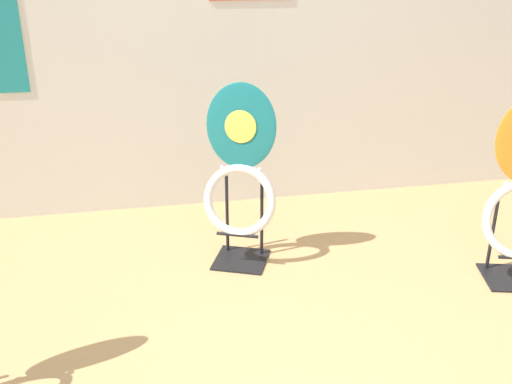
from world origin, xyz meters
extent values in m
cube|color=silver|center=(0.00, 2.32, 1.30)|extent=(8.00, 0.06, 2.60)
cube|color=black|center=(1.24, 0.98, 0.01)|extent=(0.34, 0.34, 0.01)
cylinder|color=black|center=(1.17, 1.09, 0.20)|extent=(0.02, 0.02, 0.39)
sphere|color=silver|center=(1.15, 1.03, 0.52)|extent=(0.02, 0.02, 0.02)
cube|color=black|center=(-0.11, 1.45, 0.01)|extent=(0.37, 0.37, 0.01)
cylinder|color=black|center=(-0.16, 1.57, 0.24)|extent=(0.02, 0.02, 0.46)
cylinder|color=black|center=(0.02, 1.49, 0.24)|extent=(0.02, 0.02, 0.46)
cylinder|color=black|center=(-0.14, 1.38, 0.19)|extent=(0.21, 0.10, 0.02)
torus|color=silver|center=(-0.12, 1.43, 0.37)|extent=(0.41, 0.28, 0.39)
ellipsoid|color=#197075|center=(-0.09, 1.48, 0.76)|extent=(0.36, 0.19, 0.45)
ellipsoid|color=#EADB4C|center=(-0.10, 1.46, 0.76)|extent=(0.16, 0.08, 0.17)
sphere|color=silver|center=(-0.19, 1.50, 0.53)|extent=(0.02, 0.02, 0.02)
sphere|color=silver|center=(-0.01, 1.42, 0.53)|extent=(0.02, 0.02, 0.02)
camera|label=1|loc=(-0.58, -1.29, 1.53)|focal=40.00mm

